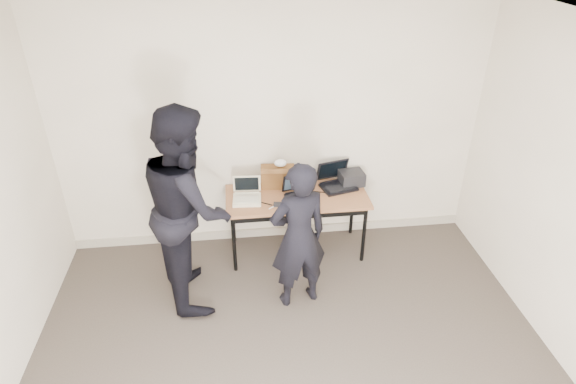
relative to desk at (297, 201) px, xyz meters
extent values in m
cube|color=white|center=(-0.23, -1.90, 2.06)|extent=(4.50, 4.50, 0.05)
cube|color=beige|center=(-0.23, 0.38, 0.69)|extent=(4.50, 0.05, 2.70)
cube|color=#915A37|center=(0.00, 0.01, 0.04)|extent=(1.50, 0.66, 0.03)
cylinder|color=black|center=(-0.69, -0.26, -0.32)|extent=(0.04, 0.04, 0.68)
cylinder|color=black|center=(0.69, -0.25, -0.32)|extent=(0.04, 0.04, 0.68)
cylinder|color=black|center=(-0.69, 0.27, -0.32)|extent=(0.04, 0.04, 0.68)
cylinder|color=black|center=(0.69, 0.28, -0.32)|extent=(0.04, 0.04, 0.68)
cube|color=black|center=(0.00, -0.27, -0.02)|extent=(1.40, 0.03, 0.06)
cube|color=beige|center=(-0.53, -0.04, 0.08)|extent=(0.30, 0.26, 0.03)
cube|color=beige|center=(-0.53, -0.07, 0.10)|extent=(0.24, 0.15, 0.01)
cube|color=beige|center=(-0.52, 0.09, 0.19)|extent=(0.29, 0.06, 0.20)
cube|color=black|center=(-0.52, 0.09, 0.19)|extent=(0.25, 0.05, 0.16)
cube|color=beige|center=(-0.52, 0.08, 0.09)|extent=(0.26, 0.03, 0.02)
cube|color=black|center=(0.03, -0.05, 0.07)|extent=(0.34, 0.29, 0.02)
cube|color=black|center=(0.04, -0.07, 0.08)|extent=(0.27, 0.18, 0.01)
cube|color=black|center=(0.00, 0.09, 0.18)|extent=(0.30, 0.14, 0.21)
cube|color=#26333F|center=(0.00, 0.08, 0.18)|extent=(0.26, 0.11, 0.17)
cube|color=black|center=(0.01, 0.06, 0.08)|extent=(0.26, 0.08, 0.01)
cube|color=black|center=(0.47, 0.11, 0.07)|extent=(0.42, 0.35, 0.02)
cube|color=black|center=(0.48, 0.08, 0.09)|extent=(0.33, 0.22, 0.01)
cube|color=black|center=(0.43, 0.28, 0.20)|extent=(0.38, 0.18, 0.25)
cube|color=black|center=(0.43, 0.27, 0.21)|extent=(0.32, 0.15, 0.20)
cube|color=black|center=(0.44, 0.24, 0.08)|extent=(0.32, 0.10, 0.02)
cube|color=brown|center=(-0.18, 0.23, 0.18)|extent=(0.37, 0.19, 0.24)
cube|color=brown|center=(-0.19, 0.17, 0.28)|extent=(0.37, 0.11, 0.07)
cube|color=brown|center=(-0.02, 0.22, 0.16)|extent=(0.02, 0.10, 0.02)
ellipsoid|color=white|center=(-0.15, 0.23, 0.34)|extent=(0.14, 0.12, 0.08)
cube|color=black|center=(0.63, 0.19, 0.13)|extent=(0.28, 0.24, 0.15)
cube|color=black|center=(-0.22, -0.17, 0.08)|extent=(0.09, 0.07, 0.03)
cube|color=black|center=(0.30, 0.04, 0.06)|extent=(0.32, 0.11, 0.01)
cube|color=black|center=(0.14, 0.25, 0.06)|extent=(0.25, 0.07, 0.01)
cube|color=black|center=(0.52, 0.11, 0.06)|extent=(0.12, 0.24, 0.01)
cube|color=silver|center=(-0.20, -0.14, 0.06)|extent=(0.23, 0.18, 0.01)
cube|color=silver|center=(0.02, -0.11, 0.06)|extent=(0.23, 0.12, 0.01)
cube|color=black|center=(-0.42, -0.07, 0.06)|extent=(0.29, 0.18, 0.01)
imported|color=black|center=(-0.09, -0.77, 0.09)|extent=(0.62, 0.49, 1.51)
imported|color=black|center=(-1.08, -0.50, 0.32)|extent=(0.90, 1.07, 1.96)
cube|color=#B2A793|center=(-0.23, 0.34, -0.61)|extent=(4.50, 0.03, 0.10)
camera|label=1|loc=(-0.60, -4.31, 2.67)|focal=30.00mm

